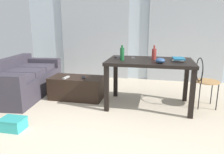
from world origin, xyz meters
TOP-DOWN VIEW (x-y plane):
  - ground_plane at (0.00, 1.30)m, footprint 8.18×8.18m
  - wall_back at (0.00, 3.41)m, footprint 5.73×0.10m
  - curtains at (0.00, 3.32)m, footprint 3.92×0.03m
  - couch at (-2.09, 1.64)m, footprint 1.06×1.87m
  - coffee_table at (-0.96, 1.66)m, footprint 0.95×0.49m
  - craft_table at (0.35, 1.55)m, footprint 1.37×0.84m
  - wire_chair at (1.21, 1.70)m, footprint 0.39×0.40m
  - bottle_near at (-0.09, 1.45)m, footprint 0.07×0.07m
  - bottle_far at (0.41, 1.63)m, footprint 0.08×0.08m
  - bowl at (0.51, 1.31)m, footprint 0.14×0.14m
  - book_stack at (0.79, 1.55)m, footprint 0.22×0.28m
  - tv_remote_on_table at (-0.19, 1.71)m, footprint 0.12×0.16m
  - scissors at (0.06, 1.77)m, footprint 0.06×0.12m
  - tv_remote_primary at (-0.81, 1.61)m, footprint 0.11×0.18m
  - tv_remote_secondary at (-1.11, 1.54)m, footprint 0.06×0.19m
  - shoebox at (-1.34, 0.32)m, footprint 0.31×0.23m

SIDE VIEW (x-z plane):
  - ground_plane at x=0.00m, z-range 0.00..0.00m
  - shoebox at x=-1.34m, z-range 0.00..0.16m
  - coffee_table at x=-0.96m, z-range 0.00..0.41m
  - couch at x=-2.09m, z-range -0.06..0.63m
  - tv_remote_secondary at x=-1.11m, z-range 0.41..0.43m
  - tv_remote_primary at x=-0.81m, z-range 0.41..0.43m
  - wire_chair at x=1.21m, z-range 0.10..0.92m
  - craft_table at x=0.35m, z-range 0.29..1.07m
  - scissors at x=0.06m, z-range 0.78..0.79m
  - tv_remote_on_table at x=-0.19m, z-range 0.78..0.81m
  - book_stack at x=0.79m, z-range 0.78..0.83m
  - bowl at x=0.51m, z-range 0.78..0.86m
  - bottle_far at x=0.41m, z-range 0.76..0.99m
  - bottle_near at x=-0.09m, z-range 0.77..1.01m
  - curtains at x=0.00m, z-range 0.00..2.16m
  - wall_back at x=0.00m, z-range 0.00..2.40m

